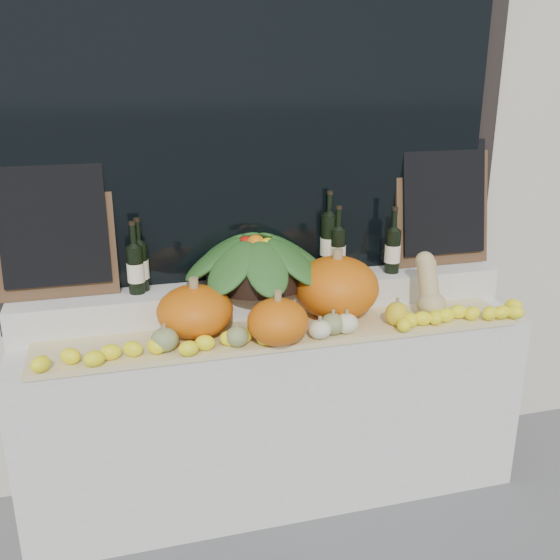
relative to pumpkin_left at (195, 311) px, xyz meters
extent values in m
cube|color=beige|center=(0.37, 0.80, 1.24)|extent=(7.00, 0.90, 4.50)
cube|color=black|center=(0.37, 0.35, 0.89)|extent=(2.40, 0.04, 2.10)
cube|color=black|center=(0.37, 0.32, 0.89)|extent=(2.20, 0.02, 2.00)
cube|color=silver|center=(0.37, 0.07, -0.57)|extent=(2.30, 0.55, 0.88)
cube|color=silver|center=(0.37, 0.22, -0.05)|extent=(2.30, 0.25, 0.16)
cube|color=tan|center=(0.37, -0.05, -0.12)|extent=(2.10, 0.32, 0.02)
ellipsoid|color=orange|center=(0.00, 0.00, 0.00)|extent=(0.37, 0.37, 0.22)
ellipsoid|color=orange|center=(0.65, 0.04, 0.03)|extent=(0.41, 0.41, 0.28)
ellipsoid|color=orange|center=(0.32, -0.18, -0.01)|extent=(0.32, 0.32, 0.19)
ellipsoid|color=tan|center=(1.07, -0.08, -0.05)|extent=(0.13, 0.13, 0.12)
cylinder|color=tan|center=(1.07, -0.03, 0.06)|extent=(0.09, 0.14, 0.18)
sphere|color=tan|center=(1.07, 0.01, 0.13)|extent=(0.09, 0.09, 0.09)
ellipsoid|color=#365C1B|center=(0.57, -0.14, -0.06)|extent=(0.11, 0.11, 0.09)
cylinder|color=#937A50|center=(0.57, -0.14, 0.00)|extent=(0.02, 0.02, 0.02)
ellipsoid|color=#365C1B|center=(0.15, -0.16, -0.07)|extent=(0.10, 0.10, 0.09)
cylinder|color=#937A50|center=(0.15, -0.16, -0.01)|extent=(0.02, 0.02, 0.02)
ellipsoid|color=beige|center=(0.50, -0.17, -0.07)|extent=(0.10, 0.10, 0.08)
cylinder|color=#937A50|center=(0.50, -0.17, -0.02)|extent=(0.02, 0.02, 0.02)
ellipsoid|color=gold|center=(0.38, -0.15, -0.05)|extent=(0.11, 0.11, 0.12)
cylinder|color=#937A50|center=(0.38, -0.15, 0.02)|extent=(0.02, 0.02, 0.02)
ellipsoid|color=beige|center=(0.63, -0.15, -0.06)|extent=(0.10, 0.10, 0.09)
cylinder|color=#937A50|center=(0.63, -0.15, -0.01)|extent=(0.02, 0.02, 0.02)
ellipsoid|color=gold|center=(0.87, -0.13, -0.05)|extent=(0.10, 0.10, 0.11)
cylinder|color=#937A50|center=(0.87, -0.13, 0.01)|extent=(0.02, 0.02, 0.02)
ellipsoid|color=#365C1B|center=(-0.14, -0.13, -0.06)|extent=(0.11, 0.11, 0.10)
cylinder|color=#937A50|center=(-0.14, -0.13, 0.00)|extent=(0.02, 0.02, 0.02)
cylinder|color=black|center=(0.31, 0.21, 0.08)|extent=(0.46, 0.46, 0.11)
cylinder|color=black|center=(-0.22, 0.22, 0.13)|extent=(0.07, 0.07, 0.21)
cylinder|color=black|center=(-0.22, 0.22, 0.29)|extent=(0.03, 0.03, 0.10)
cylinder|color=#F6ECCD|center=(-0.22, 0.22, 0.12)|extent=(0.08, 0.08, 0.08)
cylinder|color=black|center=(-0.22, 0.22, 0.34)|extent=(0.03, 0.03, 0.02)
cylinder|color=black|center=(-0.20, 0.25, 0.14)|extent=(0.07, 0.07, 0.22)
cylinder|color=black|center=(-0.20, 0.25, 0.29)|extent=(0.03, 0.03, 0.10)
cylinder|color=#F6ECCD|center=(-0.20, 0.25, 0.13)|extent=(0.08, 0.08, 0.08)
cylinder|color=black|center=(-0.20, 0.25, 0.35)|extent=(0.03, 0.03, 0.02)
cylinder|color=black|center=(0.69, 0.27, 0.17)|extent=(0.08, 0.08, 0.29)
cylinder|color=black|center=(0.69, 0.27, 0.36)|extent=(0.03, 0.03, 0.10)
cylinder|color=#F6ECCD|center=(0.69, 0.27, 0.16)|extent=(0.08, 0.08, 0.08)
cylinder|color=black|center=(0.69, 0.27, 0.42)|extent=(0.03, 0.03, 0.02)
cylinder|color=black|center=(0.72, 0.23, 0.14)|extent=(0.07, 0.07, 0.22)
cylinder|color=black|center=(0.72, 0.23, 0.30)|extent=(0.03, 0.03, 0.10)
cylinder|color=#F6ECCD|center=(0.72, 0.23, 0.13)|extent=(0.08, 0.08, 0.08)
cylinder|color=black|center=(0.72, 0.23, 0.36)|extent=(0.03, 0.03, 0.02)
cylinder|color=black|center=(0.99, 0.20, 0.13)|extent=(0.07, 0.07, 0.21)
cylinder|color=black|center=(0.99, 0.20, 0.29)|extent=(0.03, 0.03, 0.10)
cylinder|color=#F6ECCD|center=(0.99, 0.20, 0.12)|extent=(0.08, 0.08, 0.08)
cylinder|color=black|center=(0.99, 0.20, 0.34)|extent=(0.03, 0.03, 0.02)
cube|color=#4C331E|center=(-0.55, 0.29, 0.33)|extent=(0.50, 0.12, 0.61)
cube|color=black|center=(-0.55, 0.28, 0.36)|extent=(0.44, 0.11, 0.55)
cube|color=#4C331E|center=(1.29, 0.29, 0.33)|extent=(0.50, 0.12, 0.61)
cube|color=black|center=(1.29, 0.28, 0.36)|extent=(0.44, 0.11, 0.55)
camera|label=1|loc=(-0.29, -2.46, 0.97)|focal=40.00mm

